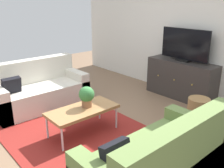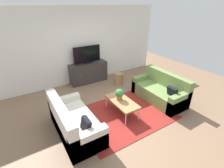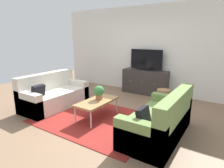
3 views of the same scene
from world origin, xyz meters
name	(u,v)px [view 1 (image 1 of 3)]	position (x,y,z in m)	size (l,w,h in m)	color
ground_plane	(89,132)	(0.00, 0.00, 0.00)	(10.00, 10.00, 0.00)	#84664C
wall_back	(191,29)	(0.00, 2.55, 1.35)	(6.40, 0.12, 2.70)	silver
area_rug	(80,135)	(0.00, -0.15, 0.01)	(2.50, 1.90, 0.01)	maroon
couch_left_side	(38,91)	(-1.43, -0.10, 0.28)	(0.80, 1.68, 0.85)	beige
couch_right_side	(161,164)	(1.43, -0.10, 0.28)	(0.80, 1.68, 0.85)	olive
coffee_table	(83,111)	(-0.03, -0.07, 0.37)	(0.50, 1.03, 0.40)	#A37547
potted_plant	(87,96)	(-0.05, 0.02, 0.58)	(0.23, 0.23, 0.31)	#936042
tv_console	(181,79)	(0.06, 2.27, 0.38)	(1.41, 0.47, 0.75)	#332D2B
flat_screen_tv	(185,45)	(0.06, 2.29, 1.07)	(1.02, 0.16, 0.63)	black
wicker_basket	(198,111)	(0.92, 1.50, 0.22)	(0.34, 0.34, 0.43)	#9E7547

